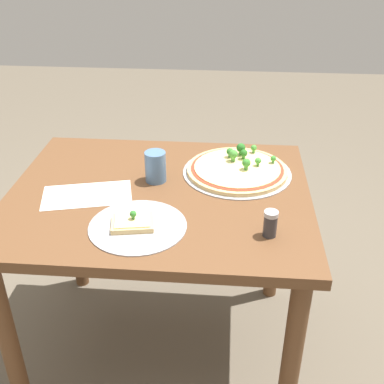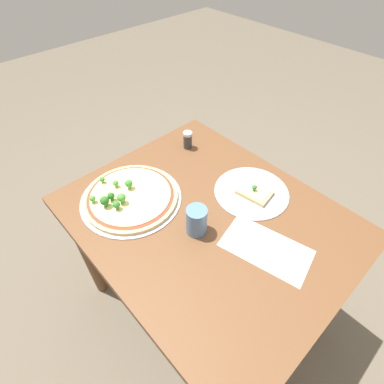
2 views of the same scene
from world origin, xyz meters
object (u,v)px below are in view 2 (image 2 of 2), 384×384
at_px(pizza_tray_whole, 130,197).
at_px(pizza_tray_slice, 253,192).
at_px(drinking_cup, 197,221).
at_px(dining_table, 207,233).
at_px(condiment_shaker, 188,140).

height_order(pizza_tray_whole, pizza_tray_slice, pizza_tray_whole).
height_order(pizza_tray_slice, drinking_cup, drinking_cup).
bearing_deg(pizza_tray_whole, drinking_cup, -163.45).
xyz_separation_m(dining_table, pizza_tray_whole, (0.26, 0.16, 0.12)).
height_order(drinking_cup, condiment_shaker, drinking_cup).
bearing_deg(pizza_tray_whole, condiment_shaker, -76.39).
xyz_separation_m(pizza_tray_whole, pizza_tray_slice, (-0.30, -0.37, -0.01)).
xyz_separation_m(pizza_tray_slice, drinking_cup, (0.02, 0.29, 0.05)).
height_order(dining_table, pizza_tray_whole, pizza_tray_whole).
height_order(dining_table, pizza_tray_slice, pizza_tray_slice).
height_order(pizza_tray_whole, drinking_cup, drinking_cup).
relative_size(pizza_tray_whole, drinking_cup, 3.59).
xyz_separation_m(dining_table, condiment_shaker, (0.36, -0.22, 0.15)).
bearing_deg(drinking_cup, dining_table, -74.80).
relative_size(dining_table, drinking_cup, 9.32).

